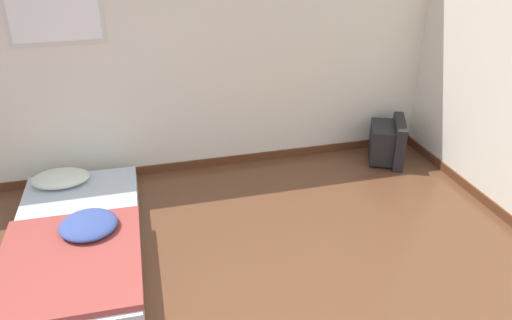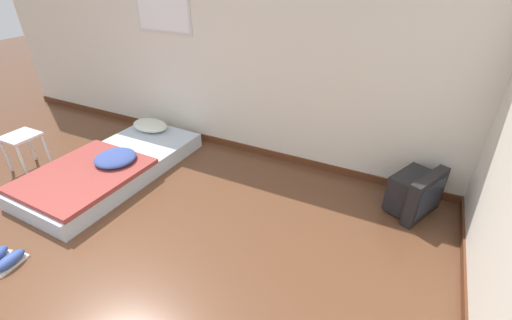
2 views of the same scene
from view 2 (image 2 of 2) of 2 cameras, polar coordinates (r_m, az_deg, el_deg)
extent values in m
plane|color=brown|center=(3.13, -30.61, -20.06)|extent=(20.00, 20.00, 0.00)
cube|color=silver|center=(4.19, -3.79, 18.04)|extent=(7.83, 0.06, 2.60)
cube|color=#562D19|center=(4.60, -3.51, 2.51)|extent=(7.83, 0.02, 0.09)
cube|color=silver|center=(4.35, -22.51, -1.05)|extent=(1.05, 2.10, 0.18)
ellipsoid|color=silver|center=(4.87, -17.24, 5.55)|extent=(0.53, 0.35, 0.14)
cube|color=#993D38|center=(4.11, -26.85, -2.21)|extent=(1.05, 1.23, 0.05)
ellipsoid|color=#384C93|center=(4.15, -22.38, 0.32)|extent=(0.56, 0.56, 0.11)
cube|color=black|center=(3.75, 24.05, -4.60)|extent=(0.41, 0.52, 0.38)
cube|color=black|center=(3.68, 26.36, -5.49)|extent=(0.32, 0.55, 0.47)
cube|color=#283342|center=(3.66, 27.14, -5.70)|extent=(0.20, 0.42, 0.34)
cube|color=silver|center=(4.82, -34.66, 3.29)|extent=(0.35, 0.35, 0.03)
cylinder|color=silver|center=(4.98, -36.21, 0.60)|extent=(0.03, 0.03, 0.42)
cylinder|color=silver|center=(4.73, -34.41, -0.21)|extent=(0.03, 0.03, 0.42)
cylinder|color=silver|center=(5.09, -33.44, 2.13)|extent=(0.03, 0.03, 0.42)
cylinder|color=silver|center=(4.85, -31.55, 1.42)|extent=(0.03, 0.03, 0.42)
cube|color=silver|center=(3.61, -35.58, -13.99)|extent=(0.12, 0.27, 0.02)
ellipsoid|color=#334C99|center=(3.58, -35.81, -13.42)|extent=(0.13, 0.27, 0.09)
camera|label=1|loc=(2.76, -93.08, 5.54)|focal=35.00mm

